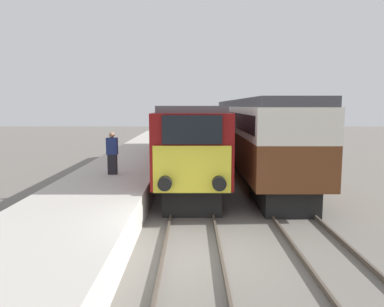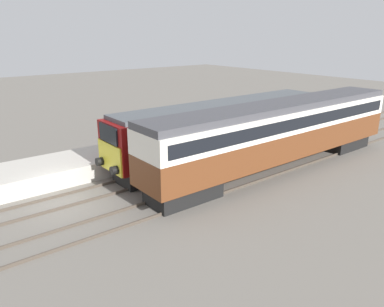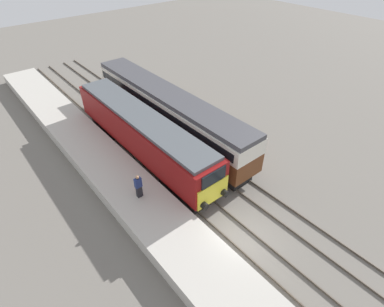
% 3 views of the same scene
% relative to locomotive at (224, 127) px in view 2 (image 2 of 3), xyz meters
% --- Properties ---
extents(ground_plane, '(120.00, 120.00, 0.00)m').
position_rel_locomotive_xyz_m(ground_plane, '(0.00, -10.57, -2.13)').
color(ground_plane, slate).
extents(platform_left, '(3.50, 50.00, 0.99)m').
position_rel_locomotive_xyz_m(platform_left, '(-3.30, -2.57, -1.64)').
color(platform_left, '#B7B2A8').
rests_on(platform_left, ground_plane).
extents(rails_near_track, '(1.51, 60.00, 0.14)m').
position_rel_locomotive_xyz_m(rails_near_track, '(0.00, -5.57, -2.06)').
color(rails_near_track, '#4C4238').
rests_on(rails_near_track, ground_plane).
extents(rails_far_track, '(1.50, 60.00, 0.14)m').
position_rel_locomotive_xyz_m(rails_far_track, '(3.40, -5.57, -2.06)').
color(rails_far_track, '#4C4238').
rests_on(rails_far_track, ground_plane).
extents(locomotive, '(2.70, 16.34, 3.76)m').
position_rel_locomotive_xyz_m(locomotive, '(0.00, 0.00, 0.00)').
color(locomotive, black).
rests_on(locomotive, ground_plane).
extents(passenger_carriage, '(2.75, 18.67, 4.07)m').
position_rel_locomotive_xyz_m(passenger_carriage, '(3.40, 1.36, 0.33)').
color(passenger_carriage, black).
rests_on(passenger_carriage, ground_plane).
extents(person_on_platform, '(0.44, 0.26, 1.71)m').
position_rel_locomotive_xyz_m(person_on_platform, '(-3.24, -4.63, -0.29)').
color(person_on_platform, black).
rests_on(person_on_platform, platform_left).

